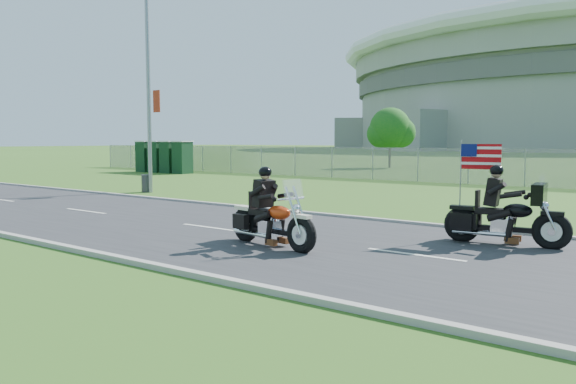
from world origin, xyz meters
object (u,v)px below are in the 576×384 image
Objects in this scene: porta_toilet_d at (145,157)px; trash_can at (146,184)px; porta_toilet_b at (170,158)px; streetlight at (152,70)px; porta_toilet_c at (157,157)px; motorcycle_lead at (270,222)px; porta_toilet_a at (182,158)px; motorcycle_follow at (505,219)px.

trash_can is at bearing -38.36° from porta_toilet_d.
porta_toilet_d is at bearing 180.00° from porta_toilet_b.
streetlight is 17.34m from porta_toilet_c.
trash_can is (-13.24, 7.05, -0.18)m from motorcycle_lead.
porta_toilet_a and porta_toilet_d have the same top height.
porta_toilet_c is at bearing 139.94° from streetlight.
porta_toilet_a and porta_toilet_c have the same top height.
porta_toilet_c is 31.46m from motorcycle_lead.
porta_toilet_b and porta_toilet_d have the same top height.
porta_toilet_d is (-4.20, 0.00, 0.00)m from porta_toilet_a.
porta_toilet_a is (-10.02, 10.78, -4.49)m from streetlight.
motorcycle_lead is at bearing -36.56° from porta_toilet_b.
streetlight is 4.35× the size of porta_toilet_a.
streetlight is 3.57× the size of motorcycle_follow.
porta_toilet_c is 2.88× the size of trash_can.
porta_toilet_a is at bearing 131.42° from trash_can.
streetlight reaches higher than porta_toilet_a.
streetlight is 12.50× the size of trash_can.
streetlight is at bearing -37.17° from porta_toilet_d.
porta_toilet_d is 0.82× the size of motorcycle_follow.
porta_toilet_a is at bearing 151.58° from motorcycle_lead.
porta_toilet_a reaches higher than motorcycle_lead.
motorcycle_follow is at bearing -11.85° from trash_can.
streetlight is 4.35× the size of porta_toilet_c.
porta_toilet_b is at bearing 0.00° from porta_toilet_d.
motorcycle_follow reaches higher than motorcycle_lead.
streetlight reaches higher than porta_toilet_b.
porta_toilet_b is 1.00× the size of porta_toilet_c.
porta_toilet_c is 1.40m from porta_toilet_d.
motorcycle_lead is 3.44× the size of trash_can.
streetlight is at bearing -43.35° from porta_toilet_b.
motorcycle_lead is at bearing -29.38° from streetlight.
porta_toilet_a is 2.80m from porta_toilet_c.
motorcycle_lead is (12.94, -7.28, -5.06)m from streetlight.
porta_toilet_c is (-2.80, 0.00, 0.00)m from porta_toilet_a.
streetlight reaches higher than porta_toilet_c.
streetlight reaches higher than motorcycle_follow.
motorcycle_follow is at bearing -25.09° from porta_toilet_d.
porta_toilet_d is at bearing 147.61° from motorcycle_follow.
streetlight is at bearing -40.06° from porta_toilet_c.
streetlight is at bearing 160.39° from motorcycle_lead.
porta_toilet_b is at bearing 153.21° from motorcycle_lead.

